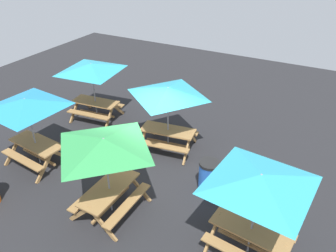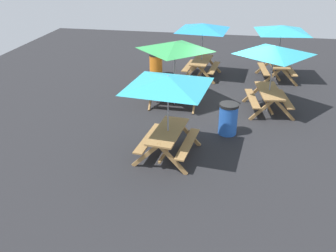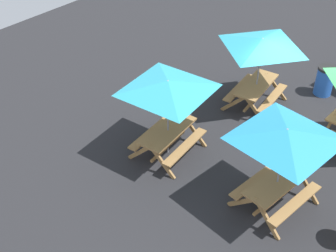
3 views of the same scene
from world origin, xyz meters
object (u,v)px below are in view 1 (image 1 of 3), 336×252
object	(u,v)px
picnic_table_0	(92,72)
picnic_table_4	(105,149)
picnic_table_2	(259,186)
picnic_table_3	(27,108)
trash_bin_blue	(209,176)
picnic_table_1	(168,96)

from	to	relation	value
picnic_table_0	picnic_table_4	size ratio (longest dim) A/B	1.20
picnic_table_2	picnic_table_3	xyz separation A→B (m)	(-6.93, 0.19, 0.00)
picnic_table_4	trash_bin_blue	xyz separation A→B (m)	(1.96, 1.98, -1.49)
picnic_table_3	trash_bin_blue	bearing A→B (deg)	20.07
picnic_table_2	picnic_table_4	world-z (taller)	same
picnic_table_3	trash_bin_blue	size ratio (longest dim) A/B	2.87
picnic_table_2	picnic_table_3	bearing A→B (deg)	-175.20
picnic_table_1	trash_bin_blue	distance (m)	2.81
picnic_table_3	picnic_table_4	distance (m)	3.38
picnic_table_3	trash_bin_blue	xyz separation A→B (m)	(5.29, 1.36, -1.49)
picnic_table_0	trash_bin_blue	bearing A→B (deg)	-25.13
picnic_table_2	trash_bin_blue	bearing A→B (deg)	142.94
picnic_table_1	picnic_table_3	size ratio (longest dim) A/B	0.83
picnic_table_0	picnic_table_3	xyz separation A→B (m)	(0.20, -3.19, 0.00)
picnic_table_2	picnic_table_1	bearing A→B (deg)	148.29
picnic_table_4	trash_bin_blue	size ratio (longest dim) A/B	2.38
picnic_table_0	picnic_table_2	bearing A→B (deg)	-32.07
picnic_table_4	trash_bin_blue	bearing A→B (deg)	-43.85
picnic_table_0	picnic_table_1	distance (m)	3.54
trash_bin_blue	picnic_table_4	bearing A→B (deg)	-134.81
picnic_table_3	picnic_table_1	bearing A→B (deg)	44.60
picnic_table_0	picnic_table_4	bearing A→B (deg)	-53.87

